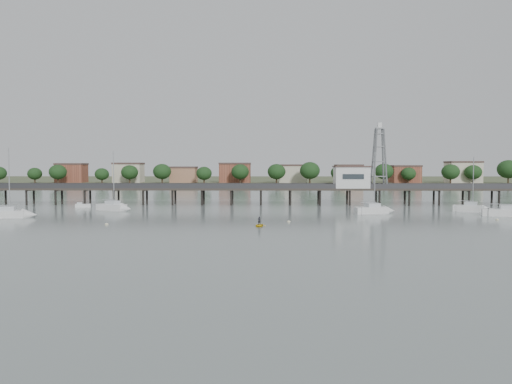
# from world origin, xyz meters

# --- Properties ---
(ground_plane) EXTENTS (500.00, 500.00, 0.00)m
(ground_plane) POSITION_xyz_m (0.00, 0.00, 0.00)
(ground_plane) COLOR slate
(ground_plane) RESTS_ON ground
(pier) EXTENTS (150.00, 5.00, 5.50)m
(pier) POSITION_xyz_m (0.00, 60.00, 3.79)
(pier) COLOR #2D2823
(pier) RESTS_ON ground
(pier_building) EXTENTS (8.40, 5.40, 5.30)m
(pier_building) POSITION_xyz_m (25.00, 60.00, 6.67)
(pier_building) COLOR silver
(pier_building) RESTS_ON ground
(lattice_tower) EXTENTS (3.20, 3.20, 15.50)m
(lattice_tower) POSITION_xyz_m (31.50, 60.00, 11.10)
(lattice_tower) COLOR slate
(lattice_tower) RESTS_ON ground
(sailboat_e) EXTENTS (7.06, 5.05, 11.57)m
(sailboat_e) POSITION_xyz_m (46.99, 42.03, 0.65)
(sailboat_e) COLOR silver
(sailboat_e) RESTS_ON ground
(sailboat_b) EXTENTS (8.10, 5.61, 13.10)m
(sailboat_b) POSITION_xyz_m (-26.32, 43.92, 0.64)
(sailboat_b) COLOR silver
(sailboat_b) RESTS_ON ground
(sailboat_a) EXTENTS (8.30, 3.75, 13.26)m
(sailboat_a) POSITION_xyz_m (-40.45, 29.50, 0.64)
(sailboat_a) COLOR silver
(sailboat_a) RESTS_ON ground
(sailboat_c) EXTENTS (7.91, 4.13, 12.61)m
(sailboat_c) POSITION_xyz_m (26.55, 38.65, 0.65)
(sailboat_c) COLOR silver
(sailboat_c) RESTS_ON ground
(white_tender) EXTENTS (3.54, 2.28, 1.28)m
(white_tender) POSITION_xyz_m (-36.38, 51.59, 0.39)
(white_tender) COLOR silver
(white_tender) RESTS_ON ground
(yellow_dinghy) EXTENTS (1.86, 0.82, 2.52)m
(yellow_dinghy) POSITION_xyz_m (3.55, 17.32, 0.00)
(yellow_dinghy) COLOR yellow
(yellow_dinghy) RESTS_ON ground
(dinghy_occupant) EXTENTS (0.62, 1.32, 0.31)m
(dinghy_occupant) POSITION_xyz_m (3.55, 17.32, 0.00)
(dinghy_occupant) COLOR black
(dinghy_occupant) RESTS_ON ground
(mooring_buoys) EXTENTS (85.98, 19.45, 0.39)m
(mooring_buoys) POSITION_xyz_m (3.32, 28.00, 0.08)
(mooring_buoys) COLOR beige
(mooring_buoys) RESTS_ON ground
(far_shore) EXTENTS (500.00, 170.00, 10.40)m
(far_shore) POSITION_xyz_m (0.36, 239.58, 0.95)
(far_shore) COLOR #475133
(far_shore) RESTS_ON ground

